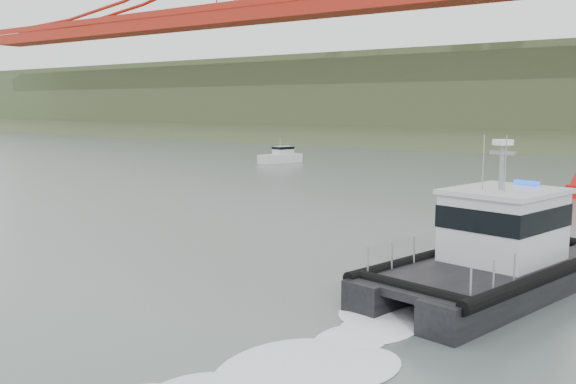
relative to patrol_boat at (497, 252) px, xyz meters
The scene contains 3 objects.
ground 13.28m from the patrol_boat, 151.71° to the right, with size 400.00×400.00×0.00m, color #4E5D57.
patrol_boat is the anchor object (origin of this frame).
motorboat 51.19m from the patrol_boat, 134.44° to the left, with size 2.86×5.50×2.89m.
Camera 1 is at (18.25, -15.33, 6.28)m, focal length 40.00 mm.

